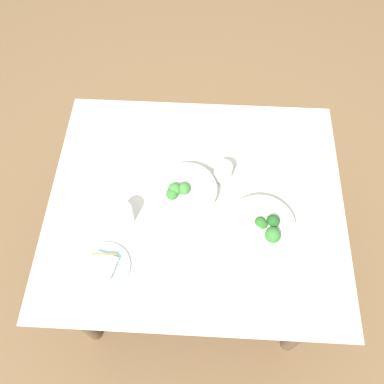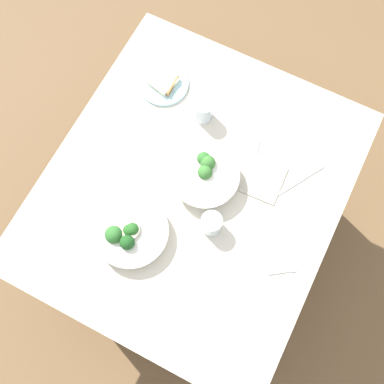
# 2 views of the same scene
# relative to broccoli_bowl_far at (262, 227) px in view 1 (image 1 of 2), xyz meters

# --- Properties ---
(ground_plane) EXTENTS (6.00, 6.00, 0.00)m
(ground_plane) POSITION_rel_broccoli_bowl_far_xyz_m (0.27, -0.12, -0.76)
(ground_plane) COLOR brown
(dining_table) EXTENTS (1.23, 1.07, 0.73)m
(dining_table) POSITION_rel_broccoli_bowl_far_xyz_m (0.27, -0.12, -0.14)
(dining_table) COLOR beige
(dining_table) RESTS_ON ground_plane
(broccoli_bowl_far) EXTENTS (0.27, 0.27, 0.09)m
(broccoli_bowl_far) POSITION_rel_broccoli_bowl_far_xyz_m (0.00, 0.00, 0.00)
(broccoli_bowl_far) COLOR silver
(broccoli_bowl_far) RESTS_ON dining_table
(broccoli_bowl_near) EXTENTS (0.26, 0.26, 0.10)m
(broccoli_bowl_near) POSITION_rel_broccoli_bowl_far_xyz_m (0.31, -0.14, 0.00)
(broccoli_bowl_near) COLOR silver
(broccoli_bowl_near) RESTS_ON dining_table
(bread_side_plate) EXTENTS (0.20, 0.20, 0.03)m
(bread_side_plate) POSITION_rel_broccoli_bowl_far_xyz_m (0.60, 0.18, -0.02)
(bread_side_plate) COLOR #99C6D1
(bread_side_plate) RESTS_ON dining_table
(water_glass_center) EXTENTS (0.07, 0.07, 0.10)m
(water_glass_center) POSITION_rel_broccoli_bowl_far_xyz_m (0.55, -0.02, 0.02)
(water_glass_center) COLOR silver
(water_glass_center) RESTS_ON dining_table
(water_glass_side) EXTENTS (0.08, 0.08, 0.08)m
(water_glass_side) POSITION_rel_broccoli_bowl_far_xyz_m (0.16, -0.24, 0.01)
(water_glass_side) COLOR silver
(water_glass_side) RESTS_ON dining_table
(fork_by_far_bowl) EXTENTS (0.07, 0.09, 0.00)m
(fork_by_far_bowl) POSITION_rel_broccoli_bowl_far_xyz_m (0.13, -0.55, -0.03)
(fork_by_far_bowl) COLOR #B7B7BC
(fork_by_far_bowl) RESTS_ON dining_table
(fork_by_near_bowl) EXTENTS (0.10, 0.05, 0.00)m
(fork_by_near_bowl) POSITION_rel_broccoli_bowl_far_xyz_m (0.51, -0.27, -0.03)
(fork_by_near_bowl) COLOR #B7B7BC
(fork_by_near_bowl) RESTS_ON dining_table
(table_knife_left) EXTENTS (0.19, 0.12, 0.00)m
(table_knife_left) POSITION_rel_broccoli_bowl_far_xyz_m (0.47, -0.47, -0.03)
(table_knife_left) COLOR #B7B7BC
(table_knife_left) RESTS_ON dining_table
(table_knife_right) EXTENTS (0.13, 0.16, 0.00)m
(table_knife_right) POSITION_rel_broccoli_bowl_far_xyz_m (-0.10, -0.43, -0.03)
(table_knife_right) COLOR #B7B7BC
(table_knife_right) RESTS_ON dining_table
(napkin_folded_upper) EXTENTS (0.17, 0.15, 0.01)m
(napkin_folded_upper) POSITION_rel_broccoli_bowl_far_xyz_m (0.41, -0.34, -0.03)
(napkin_folded_upper) COLOR #B1A997
(napkin_folded_upper) RESTS_ON dining_table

